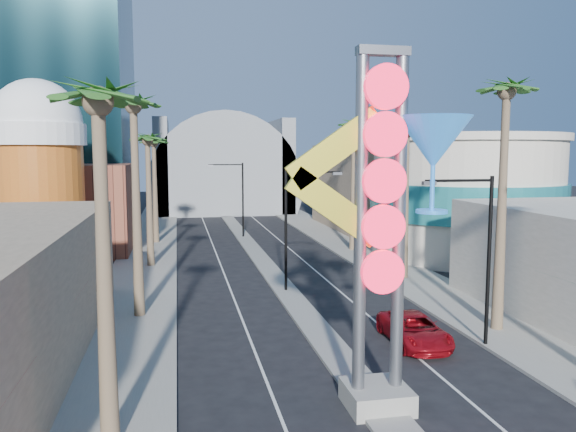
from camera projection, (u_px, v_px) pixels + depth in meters
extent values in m
cube|color=gray|center=(148.00, 255.00, 49.37)|extent=(5.00, 100.00, 0.15)
cube|color=gray|center=(354.00, 248.00, 53.03)|extent=(5.00, 100.00, 0.15)
cube|color=gray|center=(250.00, 246.00, 54.12)|extent=(1.60, 84.00, 0.15)
cube|color=black|center=(30.00, 5.00, 60.73)|extent=(20.00, 20.00, 50.00)
cube|color=brown|center=(74.00, 209.00, 50.60)|extent=(10.00, 10.00, 8.00)
cube|color=#8F775C|center=(373.00, 187.00, 66.40)|extent=(10.00, 20.00, 10.00)
cylinder|color=#C04919|center=(41.00, 206.00, 42.49)|extent=(6.40, 6.40, 10.00)
cylinder|color=white|center=(37.00, 134.00, 41.89)|extent=(7.00, 7.00, 1.60)
sphere|color=white|center=(37.00, 124.00, 41.80)|extent=(6.60, 6.60, 6.60)
cylinder|color=#BDB5A0|center=(465.00, 199.00, 49.24)|extent=(16.00, 16.00, 10.00)
cylinder|color=teal|center=(465.00, 199.00, 49.24)|extent=(16.60, 16.60, 3.00)
cylinder|color=#BDB5A0|center=(467.00, 138.00, 48.65)|extent=(16.60, 16.60, 0.60)
cylinder|color=slate|center=(222.00, 185.00, 86.82)|extent=(22.00, 16.00, 22.00)
cube|color=slate|center=(162.00, 166.00, 84.75)|extent=(2.00, 16.00, 14.00)
cube|color=slate|center=(279.00, 166.00, 88.22)|extent=(2.00, 16.00, 14.00)
cube|color=gray|center=(377.00, 397.00, 19.97)|extent=(2.20, 2.20, 0.80)
cylinder|color=slate|center=(360.00, 227.00, 19.15)|extent=(0.44, 0.44, 12.00)
cylinder|color=slate|center=(399.00, 226.00, 19.42)|extent=(0.44, 0.44, 12.00)
cube|color=slate|center=(383.00, 51.00, 18.62)|extent=(1.80, 0.50, 0.30)
cylinder|color=#FE163D|center=(386.00, 87.00, 18.41)|extent=(1.50, 0.25, 1.50)
cylinder|color=#FE163D|center=(385.00, 134.00, 18.59)|extent=(1.50, 0.25, 1.50)
cylinder|color=#FE163D|center=(384.00, 181.00, 18.76)|extent=(1.50, 0.25, 1.50)
cylinder|color=#FE163D|center=(383.00, 227.00, 18.94)|extent=(1.50, 0.25, 1.50)
cylinder|color=#FE163D|center=(383.00, 272.00, 19.11)|extent=(1.50, 0.25, 1.50)
cube|color=yellow|center=(336.00, 148.00, 18.67)|extent=(3.47, 0.25, 2.80)
cube|color=yellow|center=(335.00, 208.00, 18.90)|extent=(3.47, 0.25, 2.80)
cone|color=blue|center=(434.00, 142.00, 19.32)|extent=(2.60, 2.60, 1.80)
cylinder|color=blue|center=(432.00, 189.00, 19.50)|extent=(0.16, 0.16, 1.60)
cylinder|color=blue|center=(432.00, 211.00, 19.59)|extent=(1.10, 1.10, 0.12)
cylinder|color=black|center=(286.00, 231.00, 36.13)|extent=(0.18, 0.18, 8.00)
cube|color=black|center=(313.00, 172.00, 36.05)|extent=(3.60, 0.12, 0.12)
cube|color=slate|center=(337.00, 174.00, 36.37)|extent=(0.60, 0.25, 0.18)
cylinder|color=black|center=(243.00, 200.00, 59.53)|extent=(0.18, 0.18, 8.00)
cube|color=black|center=(225.00, 165.00, 58.76)|extent=(3.60, 0.12, 0.12)
cube|color=slate|center=(210.00, 166.00, 58.46)|extent=(0.60, 0.25, 0.18)
cylinder|color=black|center=(489.00, 263.00, 25.82)|extent=(0.18, 0.18, 8.00)
cube|color=black|center=(459.00, 181.00, 25.09)|extent=(3.24, 0.12, 0.12)
cube|color=slate|center=(429.00, 183.00, 24.82)|extent=(0.60, 0.25, 0.18)
cylinder|color=brown|center=(105.00, 281.00, 16.71)|extent=(0.40, 0.40, 10.50)
sphere|color=#194B19|center=(98.00, 102.00, 16.12)|extent=(2.40, 2.40, 2.40)
cylinder|color=brown|center=(137.00, 214.00, 30.30)|extent=(0.40, 0.40, 11.50)
sphere|color=#194B19|center=(133.00, 106.00, 29.66)|extent=(2.40, 2.40, 2.40)
cylinder|color=brown|center=(149.00, 204.00, 44.03)|extent=(0.40, 0.40, 10.00)
sphere|color=#194B19|center=(148.00, 140.00, 43.47)|extent=(2.40, 2.40, 2.40)
cylinder|color=brown|center=(155.00, 194.00, 55.73)|extent=(0.40, 0.40, 10.00)
sphere|color=#194B19|center=(154.00, 143.00, 55.17)|extent=(2.40, 2.40, 2.40)
cylinder|color=brown|center=(501.00, 214.00, 27.90)|extent=(0.40, 0.40, 12.00)
sphere|color=#194B19|center=(507.00, 91.00, 27.22)|extent=(2.40, 2.40, 2.40)
cylinder|color=brown|center=(405.00, 207.00, 39.68)|extent=(0.40, 0.40, 10.50)
sphere|color=#194B19|center=(407.00, 132.00, 39.09)|extent=(2.40, 2.40, 2.40)
cylinder|color=brown|center=(353.00, 189.00, 51.32)|extent=(0.40, 0.40, 11.50)
sphere|color=#194B19|center=(354.00, 125.00, 50.67)|extent=(2.40, 2.40, 2.40)
imported|color=maroon|center=(414.00, 330.00, 26.57)|extent=(2.50, 5.14, 1.41)
imported|color=gray|center=(382.00, 265.00, 39.76)|extent=(1.05, 0.89, 1.90)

